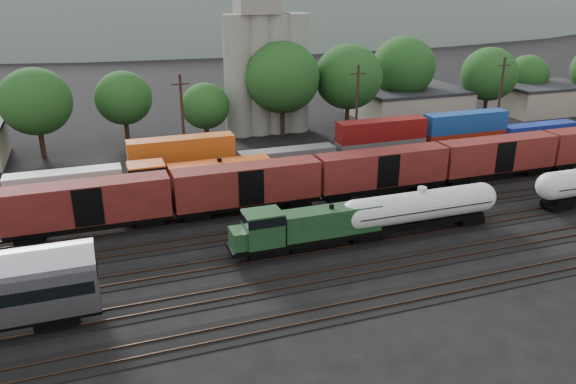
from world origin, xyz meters
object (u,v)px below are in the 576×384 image
object	(u,v)px
tank_car_a	(421,207)
orange_locomotive	(191,179)
green_locomotive	(303,227)
grain_silo	(266,60)

from	to	relation	value
tank_car_a	orange_locomotive	world-z (taller)	orange_locomotive
green_locomotive	tank_car_a	distance (m)	11.83
green_locomotive	tank_car_a	bearing A→B (deg)	0.00
grain_silo	orange_locomotive	bearing A→B (deg)	-122.59
orange_locomotive	tank_car_a	bearing A→B (deg)	-38.39
tank_car_a	grain_silo	world-z (taller)	grain_silo
green_locomotive	grain_silo	size ratio (longest dim) A/B	0.52
green_locomotive	orange_locomotive	size ratio (longest dim) A/B	0.82
tank_car_a	orange_locomotive	xyz separation A→B (m)	(-18.93, 15.00, 0.06)
green_locomotive	orange_locomotive	world-z (taller)	orange_locomotive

